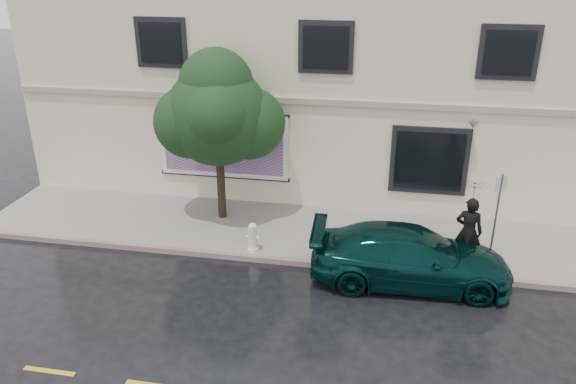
% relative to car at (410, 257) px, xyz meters
% --- Properties ---
extents(ground, '(90.00, 90.00, 0.00)m').
position_rel_car_xyz_m(ground, '(-2.70, -1.20, -0.72)').
color(ground, black).
rests_on(ground, ground).
extents(sidewalk, '(20.00, 3.50, 0.15)m').
position_rel_car_xyz_m(sidewalk, '(-2.70, 2.05, -0.65)').
color(sidewalk, gray).
rests_on(sidewalk, ground).
extents(curb, '(20.00, 0.18, 0.16)m').
position_rel_car_xyz_m(curb, '(-2.70, 0.30, -0.65)').
color(curb, gray).
rests_on(curb, ground).
extents(building, '(20.00, 8.12, 7.00)m').
position_rel_car_xyz_m(building, '(-2.70, 7.80, 2.78)').
color(building, beige).
rests_on(building, ground).
extents(billboard, '(4.30, 0.16, 2.20)m').
position_rel_car_xyz_m(billboard, '(-5.90, 3.72, 1.33)').
color(billboard, white).
rests_on(billboard, ground).
extents(car, '(5.04, 2.41, 1.44)m').
position_rel_car_xyz_m(car, '(0.00, 0.00, 0.00)').
color(car, '#072A29').
rests_on(car, ground).
extents(pedestrian, '(0.76, 0.58, 1.89)m').
position_rel_car_xyz_m(pedestrian, '(1.45, 0.92, 0.37)').
color(pedestrian, black).
rests_on(pedestrian, sidewalk).
extents(umbrella, '(0.94, 0.94, 0.66)m').
position_rel_car_xyz_m(umbrella, '(1.45, 0.92, 1.65)').
color(umbrella, black).
rests_on(umbrella, pedestrian).
extents(street_tree, '(2.96, 2.96, 4.72)m').
position_rel_car_xyz_m(street_tree, '(-5.64, 2.52, 2.66)').
color(street_tree, '#312515').
rests_on(street_tree, sidewalk).
extents(fire_hydrant, '(0.34, 0.32, 0.83)m').
position_rel_car_xyz_m(fire_hydrant, '(-4.20, 0.60, -0.17)').
color(fire_hydrant, silver).
rests_on(fire_hydrant, sidewalk).
extents(sign_pole, '(0.30, 0.15, 2.59)m').
position_rel_car_xyz_m(sign_pole, '(2.05, 0.88, 0.98)').
color(sign_pole, gray).
rests_on(sign_pole, sidewalk).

